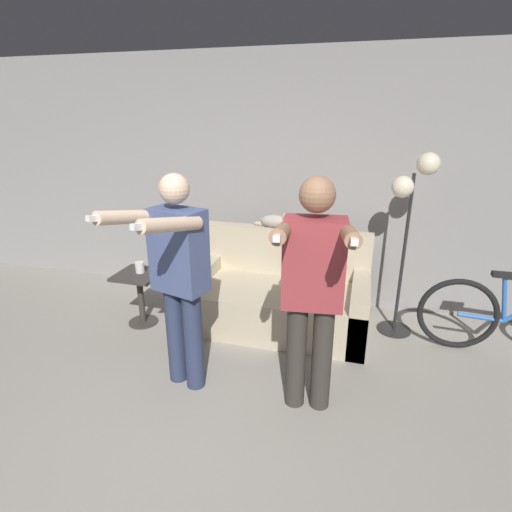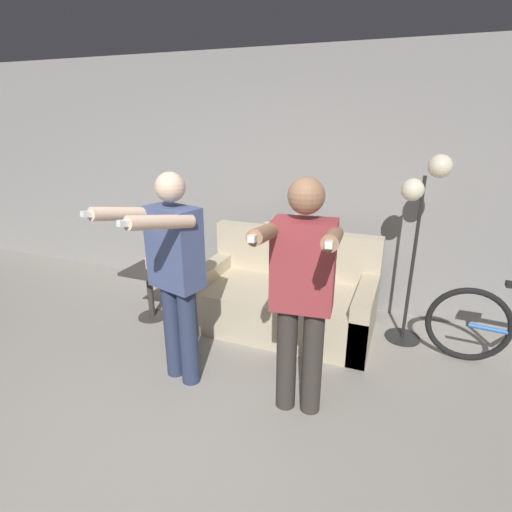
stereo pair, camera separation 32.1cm
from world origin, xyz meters
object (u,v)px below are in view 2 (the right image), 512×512
(person_right, at_px, (302,287))
(floor_lamp, at_px, (422,207))
(cat, at_px, (285,221))
(side_table, at_px, (149,283))
(couch, at_px, (284,299))
(cup, at_px, (150,263))
(person_left, at_px, (174,269))

(person_right, bearing_deg, floor_lamp, 55.75)
(person_right, relative_size, cat, 4.12)
(cat, xyz_separation_m, side_table, (-1.20, -0.69, -0.59))
(couch, distance_m, cat, 0.78)
(cat, xyz_separation_m, cup, (-1.19, -0.67, -0.38))
(person_right, xyz_separation_m, floor_lamp, (0.67, 1.28, 0.31))
(couch, relative_size, person_left, 1.05)
(person_left, bearing_deg, person_right, 15.18)
(cat, bearing_deg, side_table, -149.90)
(person_left, distance_m, cat, 1.50)
(person_left, xyz_separation_m, cat, (0.38, 1.45, 0.04))
(person_left, bearing_deg, couch, 81.40)
(person_left, distance_m, cup, 1.18)
(floor_lamp, relative_size, side_table, 3.14)
(floor_lamp, height_order, cup, floor_lamp)
(couch, relative_size, floor_lamp, 1.01)
(couch, height_order, person_right, person_right)
(couch, bearing_deg, cup, -165.65)
(side_table, bearing_deg, person_right, -23.31)
(person_left, xyz_separation_m, floor_lamp, (1.62, 1.28, 0.33))
(side_table, relative_size, cup, 5.02)
(side_table, xyz_separation_m, cup, (0.01, 0.02, 0.21))
(person_right, distance_m, floor_lamp, 1.47)
(person_right, bearing_deg, person_left, 173.33)
(person_left, xyz_separation_m, cup, (-0.81, 0.79, -0.34))
(couch, distance_m, person_right, 1.38)
(couch, xyz_separation_m, side_table, (-1.31, -0.36, 0.10))
(person_right, distance_m, side_table, 2.01)
(person_right, xyz_separation_m, cup, (-1.76, 0.79, -0.36))
(cat, height_order, floor_lamp, floor_lamp)
(couch, bearing_deg, person_right, -67.72)
(floor_lamp, bearing_deg, cup, -168.56)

